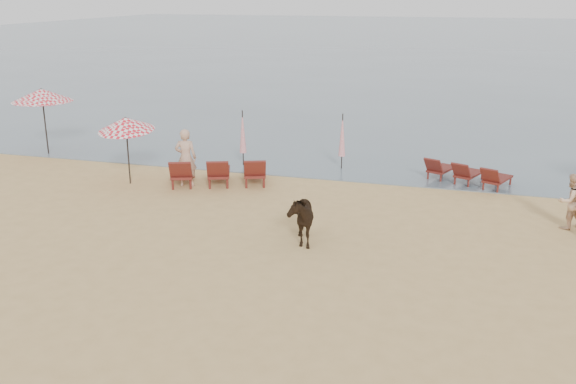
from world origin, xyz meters
name	(u,v)px	position (x,y,z in m)	size (l,w,h in m)	color
ground	(217,320)	(0.00, 0.00, 0.00)	(120.00, 120.00, 0.00)	tan
sea	(443,38)	(0.00, 80.00, 0.00)	(160.00, 140.00, 0.06)	#51606B
lounger_cluster_left	(219,171)	(-3.36, 8.46, 0.47)	(3.48, 2.73, 0.67)	maroon
lounger_cluster_right	(467,173)	(4.43, 10.83, 0.38)	(2.89, 2.34, 0.55)	maroon
umbrella_open_left_a	(42,95)	(-11.31, 10.47, 2.31)	(2.26, 2.26, 2.57)	black
umbrella_open_left_b	(126,124)	(-6.26, 7.82, 2.00)	(1.81, 1.85, 2.31)	black
umbrella_closed_left	(243,132)	(-3.41, 10.95, 1.25)	(0.25, 0.25, 2.04)	black
umbrella_closed_right	(342,135)	(0.12, 11.48, 1.24)	(0.24, 0.24, 2.01)	black
cow	(299,217)	(0.46, 4.41, 0.67)	(0.72, 1.58, 1.33)	black
beachgoer_left	(186,158)	(-4.32, 8.07, 0.95)	(0.69, 0.45, 1.90)	tan
beachgoer_right_a	(571,201)	(7.15, 7.33, 0.76)	(0.74, 0.58, 1.52)	#D9AC88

